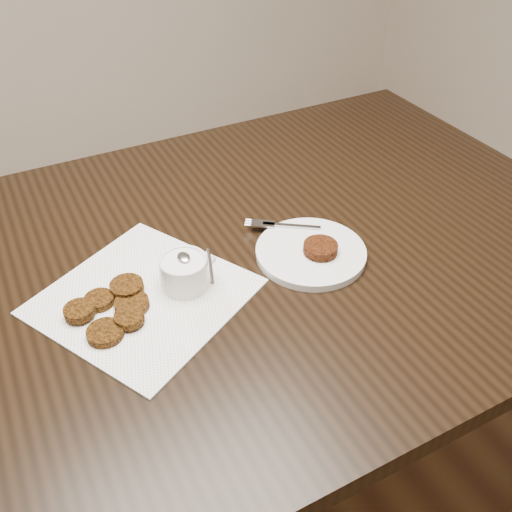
{
  "coord_description": "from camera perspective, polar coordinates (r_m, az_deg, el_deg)",
  "views": [
    {
      "loc": [
        -0.25,
        -0.65,
        1.4
      ],
      "look_at": [
        0.09,
        0.01,
        0.8
      ],
      "focal_mm": 38.92,
      "sensor_mm": 36.0,
      "label": 1
    }
  ],
  "objects": [
    {
      "name": "plate_with_patty",
      "position": [
        1.03,
        5.67,
        0.7
      ],
      "size": [
        0.29,
        0.29,
        0.03
      ],
      "primitive_type": null,
      "rotation": [
        0.0,
        0.0,
        -0.61
      ],
      "color": "silver",
      "rests_on": "table"
    },
    {
      "name": "patty_cluster",
      "position": [
        0.94,
        -14.08,
        -5.01
      ],
      "size": [
        0.23,
        0.23,
        0.02
      ],
      "primitive_type": null,
      "rotation": [
        0.0,
        0.0,
        -0.23
      ],
      "color": "brown",
      "rests_on": "napkin"
    },
    {
      "name": "table",
      "position": [
        1.31,
        -2.56,
        -12.55
      ],
      "size": [
        1.51,
        0.97,
        0.75
      ],
      "primitive_type": "cube",
      "color": "black",
      "rests_on": "floor"
    },
    {
      "name": "napkin",
      "position": [
        0.97,
        -11.43,
        -4.11
      ],
      "size": [
        0.42,
        0.42,
        0.0
      ],
      "primitive_type": "cube",
      "rotation": [
        0.0,
        0.0,
        0.5
      ],
      "color": "white",
      "rests_on": "table"
    },
    {
      "name": "floor",
      "position": [
        1.56,
        -3.02,
        -24.69
      ],
      "size": [
        4.0,
        4.0,
        0.0
      ],
      "primitive_type": "plane",
      "color": "brown",
      "rests_on": "ground"
    },
    {
      "name": "sauce_ramekin",
      "position": [
        0.94,
        -7.53,
        -0.29
      ],
      "size": [
        0.11,
        0.11,
        0.12
      ],
      "primitive_type": null,
      "rotation": [
        0.0,
        0.0,
        0.03
      ],
      "color": "white",
      "rests_on": "napkin"
    }
  ]
}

